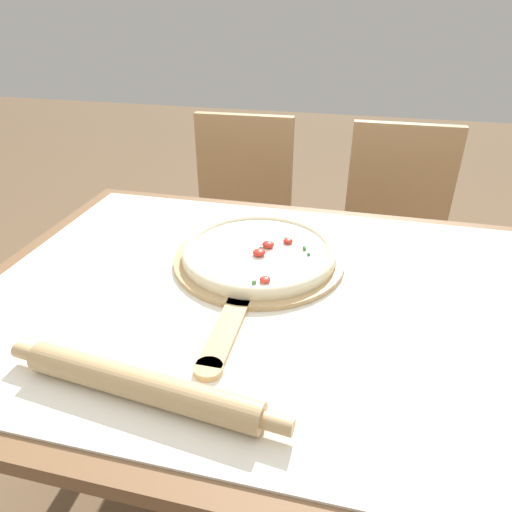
% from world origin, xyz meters
% --- Properties ---
extents(ground_plane, '(10.00, 10.00, 0.00)m').
position_xyz_m(ground_plane, '(0.00, 0.00, 0.00)').
color(ground_plane, brown).
extents(dining_table, '(1.28, 0.93, 0.73)m').
position_xyz_m(dining_table, '(0.00, 0.00, 0.63)').
color(dining_table, brown).
rests_on(dining_table, ground_plane).
extents(towel_cloth, '(1.20, 0.85, 0.00)m').
position_xyz_m(towel_cloth, '(0.00, 0.00, 0.74)').
color(towel_cloth, white).
rests_on(towel_cloth, dining_table).
extents(pizza_peel, '(0.40, 0.59, 0.01)m').
position_xyz_m(pizza_peel, '(-0.05, 0.10, 0.74)').
color(pizza_peel, tan).
rests_on(pizza_peel, towel_cloth).
extents(pizza, '(0.36, 0.36, 0.03)m').
position_xyz_m(pizza, '(-0.05, 0.12, 0.76)').
color(pizza, beige).
rests_on(pizza, pizza_peel).
extents(rolling_pin, '(0.48, 0.09, 0.05)m').
position_xyz_m(rolling_pin, '(-0.13, -0.32, 0.76)').
color(rolling_pin, tan).
rests_on(rolling_pin, towel_cloth).
extents(chair_left, '(0.41, 0.41, 0.89)m').
position_xyz_m(chair_left, '(-0.29, 0.82, 0.52)').
color(chair_left, tan).
rests_on(chair_left, ground_plane).
extents(chair_right, '(0.40, 0.40, 0.89)m').
position_xyz_m(chair_right, '(0.31, 0.82, 0.52)').
color(chair_right, tan).
rests_on(chair_right, ground_plane).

